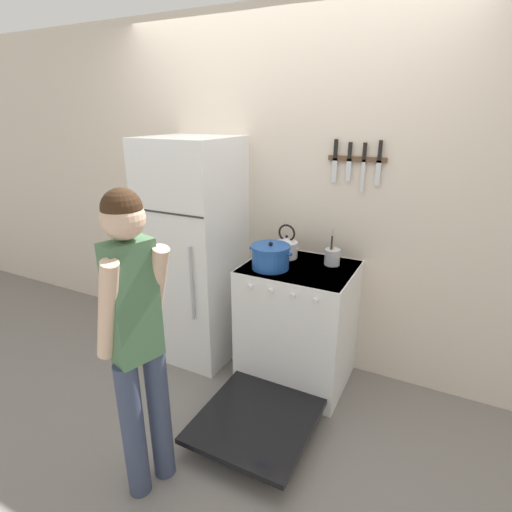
% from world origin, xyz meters
% --- Properties ---
extents(ground_plane, '(14.00, 14.00, 0.00)m').
position_xyz_m(ground_plane, '(0.00, 0.00, 0.00)').
color(ground_plane, slate).
extents(wall_back, '(10.00, 0.06, 2.55)m').
position_xyz_m(wall_back, '(0.00, 0.03, 1.27)').
color(wall_back, beige).
rests_on(wall_back, ground_plane).
extents(refrigerator, '(0.63, 0.64, 1.70)m').
position_xyz_m(refrigerator, '(-0.56, -0.31, 0.85)').
color(refrigerator, white).
rests_on(refrigerator, ground_plane).
extents(stove_range, '(0.73, 1.31, 0.88)m').
position_xyz_m(stove_range, '(0.30, -0.34, 0.44)').
color(stove_range, white).
rests_on(stove_range, ground_plane).
extents(dutch_oven_pot, '(0.30, 0.26, 0.18)m').
position_xyz_m(dutch_oven_pot, '(0.14, -0.42, 0.97)').
color(dutch_oven_pot, '#1E4C9E').
rests_on(dutch_oven_pot, stove_range).
extents(tea_kettle, '(0.20, 0.16, 0.24)m').
position_xyz_m(tea_kettle, '(0.15, -0.18, 0.96)').
color(tea_kettle, silver).
rests_on(tea_kettle, stove_range).
extents(utensil_jar, '(0.10, 0.10, 0.26)m').
position_xyz_m(utensil_jar, '(0.48, -0.18, 0.94)').
color(utensil_jar, '#B7BABF').
rests_on(utensil_jar, stove_range).
extents(person, '(0.31, 0.37, 1.58)m').
position_xyz_m(person, '(-0.05, -1.49, 0.90)').
color(person, '#38425B').
rests_on(person, ground_plane).
extents(wall_knife_strip, '(0.38, 0.03, 0.33)m').
position_xyz_m(wall_knife_strip, '(0.55, -0.02, 1.58)').
color(wall_knife_strip, brown).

